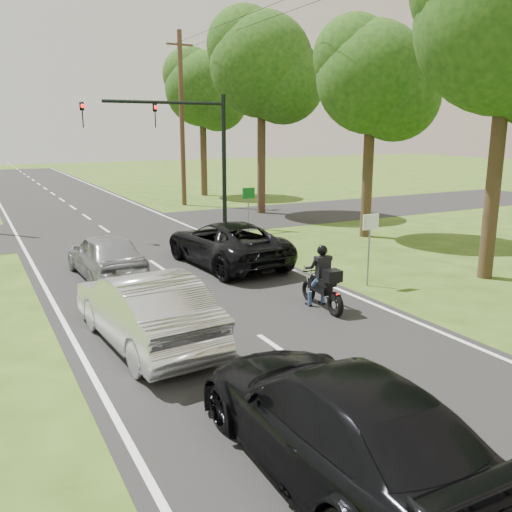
{
  "coord_description": "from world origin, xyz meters",
  "views": [
    {
      "loc": [
        -5.39,
        -8.95,
        4.47
      ],
      "look_at": [
        0.99,
        3.0,
        1.3
      ],
      "focal_mm": 38.0,
      "sensor_mm": 36.0,
      "label": 1
    }
  ],
  "objects_px": {
    "silver_suv": "(106,255)",
    "silver_sedan": "(145,308)",
    "motorcycle_rider": "(323,284)",
    "utility_pole_far": "(182,119)",
    "dark_suv": "(226,243)",
    "dark_car_behind": "(336,419)",
    "sign_green": "(248,200)",
    "traffic_signal": "(185,137)",
    "sign_white": "(370,232)"
  },
  "relations": [
    {
      "from": "silver_suv",
      "to": "silver_sedan",
      "type": "bearing_deg",
      "value": 82.73
    },
    {
      "from": "silver_sedan",
      "to": "silver_suv",
      "type": "distance_m",
      "value": 5.81
    },
    {
      "from": "motorcycle_rider",
      "to": "utility_pole_far",
      "type": "bearing_deg",
      "value": 83.39
    },
    {
      "from": "motorcycle_rider",
      "to": "utility_pole_far",
      "type": "xyz_separation_m",
      "value": [
        3.89,
        20.14,
        4.42
      ]
    },
    {
      "from": "motorcycle_rider",
      "to": "silver_sedan",
      "type": "xyz_separation_m",
      "value": [
        -4.65,
        -0.15,
        0.14
      ]
    },
    {
      "from": "silver_sedan",
      "to": "utility_pole_far",
      "type": "xyz_separation_m",
      "value": [
        8.55,
        20.29,
        4.28
      ]
    },
    {
      "from": "dark_suv",
      "to": "silver_suv",
      "type": "distance_m",
      "value": 3.97
    },
    {
      "from": "motorcycle_rider",
      "to": "dark_suv",
      "type": "distance_m",
      "value": 5.37
    },
    {
      "from": "dark_car_behind",
      "to": "sign_green",
      "type": "height_order",
      "value": "sign_green"
    },
    {
      "from": "sign_green",
      "to": "traffic_signal",
      "type": "bearing_deg",
      "value": 117.38
    },
    {
      "from": "utility_pole_far",
      "to": "motorcycle_rider",
      "type": "bearing_deg",
      "value": -100.94
    },
    {
      "from": "silver_suv",
      "to": "dark_car_behind",
      "type": "xyz_separation_m",
      "value": [
        0.4,
        -11.29,
        0.05
      ]
    },
    {
      "from": "silver_suv",
      "to": "traffic_signal",
      "type": "height_order",
      "value": "traffic_signal"
    },
    {
      "from": "sign_white",
      "to": "sign_green",
      "type": "xyz_separation_m",
      "value": [
        0.2,
        8.0,
        0.0
      ]
    },
    {
      "from": "traffic_signal",
      "to": "sign_green",
      "type": "bearing_deg",
      "value": -62.62
    },
    {
      "from": "traffic_signal",
      "to": "sign_green",
      "type": "distance_m",
      "value": 4.24
    },
    {
      "from": "sign_white",
      "to": "dark_car_behind",
      "type": "bearing_deg",
      "value": -132.23
    },
    {
      "from": "silver_sedan",
      "to": "sign_green",
      "type": "distance_m",
      "value": 11.79
    },
    {
      "from": "dark_car_behind",
      "to": "sign_white",
      "type": "xyz_separation_m",
      "value": [
        6.15,
        6.77,
        0.83
      ]
    },
    {
      "from": "silver_suv",
      "to": "sign_white",
      "type": "bearing_deg",
      "value": 143.05
    },
    {
      "from": "dark_car_behind",
      "to": "utility_pole_far",
      "type": "xyz_separation_m",
      "value": [
        7.65,
        25.79,
        4.32
      ]
    },
    {
      "from": "dark_car_behind",
      "to": "utility_pole_far",
      "type": "height_order",
      "value": "utility_pole_far"
    },
    {
      "from": "traffic_signal",
      "to": "utility_pole_far",
      "type": "relative_size",
      "value": 0.64
    },
    {
      "from": "silver_suv",
      "to": "dark_car_behind",
      "type": "bearing_deg",
      "value": 89.7
    },
    {
      "from": "silver_sedan",
      "to": "motorcycle_rider",
      "type": "bearing_deg",
      "value": 177.38
    },
    {
      "from": "silver_sedan",
      "to": "utility_pole_far",
      "type": "distance_m",
      "value": 22.43
    },
    {
      "from": "silver_sedan",
      "to": "sign_white",
      "type": "bearing_deg",
      "value": -174.2
    },
    {
      "from": "silver_suv",
      "to": "utility_pole_far",
      "type": "bearing_deg",
      "value": -121.33
    },
    {
      "from": "utility_pole_far",
      "to": "sign_white",
      "type": "height_order",
      "value": "utility_pole_far"
    },
    {
      "from": "silver_suv",
      "to": "sign_white",
      "type": "distance_m",
      "value": 8.0
    },
    {
      "from": "silver_sedan",
      "to": "sign_green",
      "type": "bearing_deg",
      "value": -132.44
    },
    {
      "from": "silver_sedan",
      "to": "sign_green",
      "type": "relative_size",
      "value": 2.25
    },
    {
      "from": "utility_pole_far",
      "to": "silver_sedan",
      "type": "bearing_deg",
      "value": -112.84
    },
    {
      "from": "dark_suv",
      "to": "silver_sedan",
      "type": "height_order",
      "value": "silver_sedan"
    },
    {
      "from": "silver_suv",
      "to": "utility_pole_far",
      "type": "distance_m",
      "value": 17.15
    },
    {
      "from": "dark_suv",
      "to": "sign_white",
      "type": "xyz_separation_m",
      "value": [
        2.59,
        -4.24,
        0.84
      ]
    },
    {
      "from": "silver_suv",
      "to": "sign_white",
      "type": "height_order",
      "value": "sign_white"
    },
    {
      "from": "sign_white",
      "to": "sign_green",
      "type": "bearing_deg",
      "value": 88.57
    },
    {
      "from": "silver_suv",
      "to": "sign_white",
      "type": "xyz_separation_m",
      "value": [
        6.54,
        -4.52,
        0.88
      ]
    },
    {
      "from": "dark_suv",
      "to": "sign_white",
      "type": "bearing_deg",
      "value": 117.62
    },
    {
      "from": "silver_sedan",
      "to": "traffic_signal",
      "type": "height_order",
      "value": "traffic_signal"
    },
    {
      "from": "motorcycle_rider",
      "to": "sign_white",
      "type": "height_order",
      "value": "sign_white"
    },
    {
      "from": "dark_suv",
      "to": "silver_suv",
      "type": "relative_size",
      "value": 1.28
    },
    {
      "from": "dark_suv",
      "to": "sign_white",
      "type": "relative_size",
      "value": 2.51
    },
    {
      "from": "sign_green",
      "to": "silver_sedan",
      "type": "bearing_deg",
      "value": -128.01
    },
    {
      "from": "motorcycle_rider",
      "to": "silver_suv",
      "type": "distance_m",
      "value": 7.01
    },
    {
      "from": "silver_sedan",
      "to": "utility_pole_far",
      "type": "relative_size",
      "value": 0.48
    },
    {
      "from": "dark_car_behind",
      "to": "silver_sedan",
      "type": "bearing_deg",
      "value": -79.74
    },
    {
      "from": "dark_suv",
      "to": "sign_white",
      "type": "distance_m",
      "value": 5.04
    },
    {
      "from": "utility_pole_far",
      "to": "sign_green",
      "type": "xyz_separation_m",
      "value": [
        -1.3,
        -11.02,
        -3.49
      ]
    }
  ]
}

